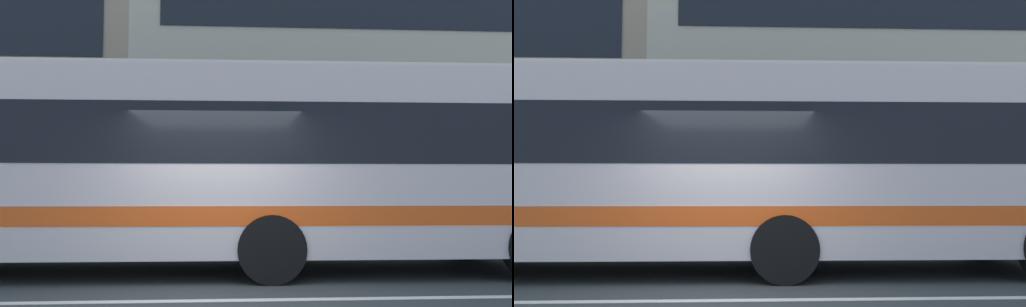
# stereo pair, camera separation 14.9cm
# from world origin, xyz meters

# --- Properties ---
(ground_plane) EXTENTS (160.00, 160.00, 0.00)m
(ground_plane) POSITION_xyz_m (0.00, 0.00, 0.00)
(ground_plane) COLOR #363A39
(lane_centre_line) EXTENTS (60.00, 0.16, 0.01)m
(lane_centre_line) POSITION_xyz_m (0.00, 0.00, 0.00)
(lane_centre_line) COLOR silver
(lane_centre_line) RESTS_ON ground_plane
(apartment_block_right) EXTENTS (22.99, 9.56, 12.88)m
(apartment_block_right) POSITION_xyz_m (8.79, 13.35, 6.44)
(apartment_block_right) COLOR beige
(apartment_block_right) RESTS_ON ground_plane
(transit_bus) EXTENTS (11.37, 2.71, 3.30)m
(transit_bus) POSITION_xyz_m (0.13, 2.21, 1.82)
(transit_bus) COLOR beige
(transit_bus) RESTS_ON ground_plane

